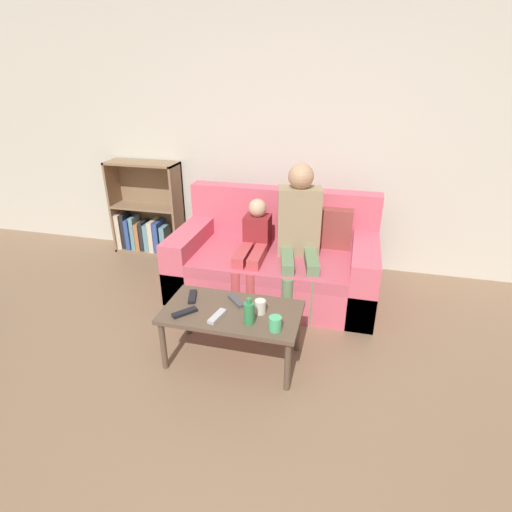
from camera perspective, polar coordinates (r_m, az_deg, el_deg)
name	(u,v)px	position (r m, az deg, el deg)	size (l,w,h in m)	color
ground_plane	(203,490)	(2.28, -7.53, -30.24)	(22.00, 22.00, 0.00)	#84664C
wall_back	(299,136)	(4.01, 6.21, 16.71)	(12.00, 0.06, 2.60)	beige
couch	(276,262)	(3.64, 2.87, -0.83)	(1.78, 0.95, 0.88)	#DB5B70
bookshelf	(146,219)	(4.62, -15.38, 5.18)	(0.77, 0.28, 1.00)	#8E7051
coffee_table	(232,316)	(2.74, -3.45, -8.55)	(0.93, 0.50, 0.40)	brown
person_adult	(299,227)	(3.38, 6.19, 4.15)	(0.45, 0.70, 1.19)	#66845B
person_child	(253,246)	(3.45, -0.39, 1.39)	(0.24, 0.65, 0.86)	#C6474C
cup_near	(275,324)	(2.50, 2.75, -9.62)	(0.08, 0.08, 0.09)	#4CB77A
cup_far	(260,307)	(2.66, 0.60, -7.25)	(0.07, 0.07, 0.09)	silver
tv_remote_0	(217,316)	(2.64, -5.57, -8.56)	(0.08, 0.18, 0.02)	#B7B7BC
tv_remote_1	(192,297)	(2.87, -9.08, -5.76)	(0.10, 0.18, 0.02)	black
tv_remote_2	(185,312)	(2.71, -10.15, -7.94)	(0.15, 0.16, 0.02)	black
tv_remote_3	(236,301)	(2.79, -2.82, -6.41)	(0.15, 0.15, 0.02)	#47474C
bottle	(249,313)	(2.54, -0.98, -8.10)	(0.07, 0.07, 0.18)	#33844C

